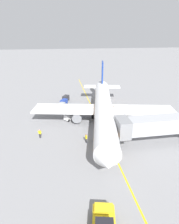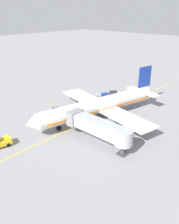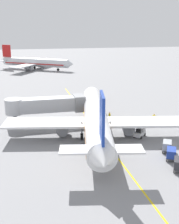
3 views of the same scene
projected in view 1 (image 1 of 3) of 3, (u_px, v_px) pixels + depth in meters
name	position (u px, v px, depth m)	size (l,w,h in m)	color
ground_plane	(99.00, 122.00, 39.40)	(400.00, 400.00, 0.00)	gray
gate_lead_in_line	(99.00, 122.00, 39.40)	(0.24, 80.00, 0.01)	gold
parked_airliner	(104.00, 108.00, 38.27)	(30.43, 37.13, 10.63)	white
jet_bridge	(159.00, 125.00, 30.83)	(14.98, 3.50, 4.98)	#A8AAAF
baggage_tug_lead	(69.00, 117.00, 40.21)	(2.62, 2.62, 1.62)	silver
baggage_cart_front	(61.00, 106.00, 45.80)	(2.21, 2.86, 1.58)	#4C4C51
baggage_cart_second_in_train	(64.00, 102.00, 48.25)	(2.21, 2.86, 1.58)	#4C4C51
baggage_cart_third_in_train	(66.00, 98.00, 51.23)	(2.21, 2.86, 1.58)	#4C4C51
ground_crew_wing_walker	(86.00, 138.00, 31.67)	(0.33, 0.72, 1.69)	#232328
ground_crew_loader	(40.00, 133.00, 33.18)	(0.70, 0.36, 1.69)	#232328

